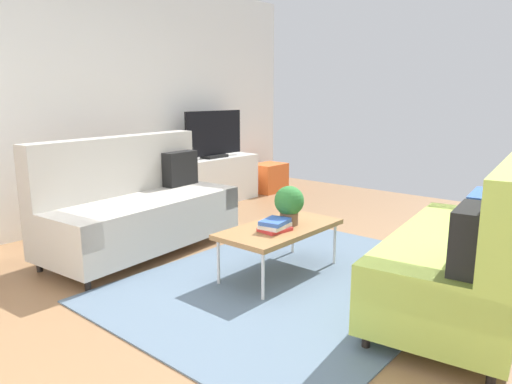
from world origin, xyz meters
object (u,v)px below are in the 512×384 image
Objects in this scene: coffee_table at (280,230)px; potted_plant at (289,203)px; tv at (214,135)px; couch_green at (471,251)px; bottle_0 at (191,154)px; tv_console at (214,180)px; couch_beige at (138,206)px; table_book_0 at (275,229)px; vase_0 at (178,155)px; storage_trunk at (269,178)px.

potted_plant reaches higher than coffee_table.
coffee_table is at bearing -123.30° from tv.
bottle_0 is at bearing 70.67° from couch_green.
bottle_0 is at bearing -174.78° from tv_console.
couch_beige is 2.93m from couch_green.
coffee_table is (0.39, -1.42, -0.05)m from couch_beige.
couch_green reaches higher than table_book_0.
coffee_table is 2.81m from tv_console.
coffee_table is at bearing 94.38° from couch_green.
tv_console is at bearing 90.00° from tv.
table_book_0 is at bearing -117.40° from bottle_0.
vase_0 is (0.95, 2.40, 0.33)m from coffee_table.
couch_green is 6.01× the size of potted_plant.
tv is 2.78m from potted_plant.
tv reaches higher than potted_plant.
couch_beige reaches higher than potted_plant.
bottle_0 reaches higher than table_book_0.
tv_console is at bearing 64.61° from couch_green.
tv_console is (1.53, 2.35, -0.07)m from coffee_table.
potted_plant is (0.09, -0.02, 0.21)m from coffee_table.
storage_trunk is at bearing -5.10° from vase_0.
storage_trunk is at bearing 40.55° from coffee_table.
storage_trunk is 2.99× the size of vase_0.
potted_plant is 2.54m from bottle_0.
table_book_0 is at bearing -173.13° from potted_plant.
couch_green is at bearing -102.12° from bottle_0.
storage_trunk is at bearing 41.84° from potted_plant.
storage_trunk is at bearing -5.19° from tv_console.
bottle_0 is at bearing 177.77° from storage_trunk.
bottle_0 is (1.22, 2.36, 0.30)m from table_book_0.
couch_beige and couch_green have the same top height.
potted_plant reaches higher than table_book_0.
tv_console is 4.23× the size of potted_plant.
tv is at bearing 64.52° from couch_green.
couch_beige reaches higher than vase_0.
couch_beige is 10.38× the size of bottle_0.
tv reaches higher than bottle_0.
table_book_0 is 1.27× the size of bottle_0.
tv is 5.27× the size of bottle_0.
tv is 1.92× the size of storage_trunk.
storage_trunk is at bearing -4.16° from tv.
tv_console is 7.38× the size of bottle_0.
tv reaches higher than coffee_table.
couch_green reaches higher than bottle_0.
couch_green is at bearing 98.39° from couch_beige.
bottle_0 reaches higher than tv_console.
couch_beige is 1.48m from coffee_table.
potted_plant is at bearing -109.49° from vase_0.
table_book_0 is (-1.66, -2.38, -0.52)m from tv.
tv is (1.53, 2.33, 0.56)m from coffee_table.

